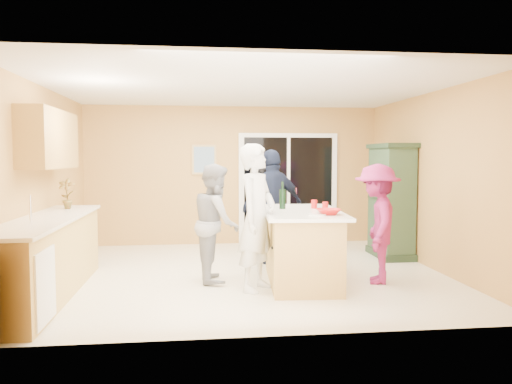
{
  "coord_description": "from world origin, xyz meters",
  "views": [
    {
      "loc": [
        -0.68,
        -6.93,
        1.64
      ],
      "look_at": [
        0.15,
        0.1,
        1.15
      ],
      "focal_mm": 35.0,
      "sensor_mm": 36.0,
      "label": 1
    }
  ],
  "objects": [
    {
      "name": "framed_picture",
      "position": [
        -0.55,
        2.48,
        1.6
      ],
      "size": [
        0.46,
        0.04,
        0.56
      ],
      "color": "tan",
      "rests_on": "wall_back"
    },
    {
      "name": "wall_front",
      "position": [
        0.0,
        -2.5,
        1.3
      ],
      "size": [
        5.5,
        0.1,
        2.6
      ],
      "primitive_type": "cube",
      "color": "#EABD60",
      "rests_on": "ground"
    },
    {
      "name": "woman_magenta",
      "position": [
        1.65,
        -0.69,
        0.78
      ],
      "size": [
        0.86,
        1.14,
        1.56
      ],
      "primitive_type": "imported",
      "rotation": [
        0.0,
        0.0,
        -1.88
      ],
      "color": "#962052",
      "rests_on": "floor"
    },
    {
      "name": "floor",
      "position": [
        0.0,
        0.0,
        0.0
      ],
      "size": [
        5.5,
        5.5,
        0.0
      ],
      "primitive_type": "plane",
      "color": "white",
      "rests_on": "ground"
    },
    {
      "name": "woman_grey",
      "position": [
        -0.44,
        -0.34,
        0.78
      ],
      "size": [
        0.62,
        0.78,
        1.56
      ],
      "primitive_type": "imported",
      "rotation": [
        0.0,
        0.0,
        1.62
      ],
      "color": "#9E9EA1",
      "rests_on": "floor"
    },
    {
      "name": "left_cabinet_run",
      "position": [
        -2.45,
        -1.05,
        0.46
      ],
      "size": [
        0.65,
        3.05,
        1.24
      ],
      "color": "tan",
      "rests_on": "floor"
    },
    {
      "name": "wall_left",
      "position": [
        -2.75,
        0.0,
        1.3
      ],
      "size": [
        0.1,
        5.0,
        2.6
      ],
      "primitive_type": "cube",
      "color": "#EABD60",
      "rests_on": "ground"
    },
    {
      "name": "tumbler_far",
      "position": [
        0.97,
        -0.62,
        1.01
      ],
      "size": [
        0.09,
        0.09,
        0.11
      ],
      "primitive_type": "cylinder",
      "rotation": [
        0.0,
        0.0,
        -0.16
      ],
      "color": "#B61514",
      "rests_on": "kitchen_island"
    },
    {
      "name": "tumbler_near",
      "position": [
        0.89,
        -0.36,
        1.01
      ],
      "size": [
        0.08,
        0.08,
        0.12
      ],
      "primitive_type": "cylinder",
      "rotation": [
        0.0,
        0.0,
        -0.01
      ],
      "color": "#B61514",
      "rests_on": "kitchen_island"
    },
    {
      "name": "sliding_door",
      "position": [
        1.05,
        2.46,
        1.05
      ],
      "size": [
        1.9,
        0.07,
        2.1
      ],
      "color": "white",
      "rests_on": "floor"
    },
    {
      "name": "upper_cabinets",
      "position": [
        -2.58,
        -0.2,
        1.88
      ],
      "size": [
        0.35,
        1.6,
        0.75
      ],
      "primitive_type": "cube",
      "color": "tan",
      "rests_on": "wall_left"
    },
    {
      "name": "white_plate",
      "position": [
        0.75,
        -1.12,
        0.96
      ],
      "size": [
        0.24,
        0.24,
        0.02
      ],
      "primitive_type": "cylinder",
      "rotation": [
        0.0,
        0.0,
        0.1
      ],
      "color": "silver",
      "rests_on": "kitchen_island"
    },
    {
      "name": "green_hutch",
      "position": [
        2.49,
        0.93,
        0.91
      ],
      "size": [
        0.54,
        1.02,
        1.87
      ],
      "color": "#1F3320",
      "rests_on": "floor"
    },
    {
      "name": "serving_bowl",
      "position": [
        0.89,
        -1.1,
        0.99
      ],
      "size": [
        0.29,
        0.29,
        0.07
      ],
      "primitive_type": "imported",
      "rotation": [
        0.0,
        0.0,
        -0.02
      ],
      "color": "#B61514",
      "rests_on": "kitchen_island"
    },
    {
      "name": "woman_navy",
      "position": [
        0.49,
        0.7,
        0.88
      ],
      "size": [
        1.12,
        0.79,
        1.77
      ],
      "primitive_type": "imported",
      "rotation": [
        0.0,
        0.0,
        3.53
      ],
      "color": "#1B233B",
      "rests_on": "floor"
    },
    {
      "name": "kitchen_island",
      "position": [
        0.67,
        -0.6,
        0.45
      ],
      "size": [
        1.12,
        1.88,
        0.95
      ],
      "rotation": [
        0.0,
        0.0,
        -0.08
      ],
      "color": "tan",
      "rests_on": "floor"
    },
    {
      "name": "ceiling",
      "position": [
        0.0,
        0.0,
        2.6
      ],
      "size": [
        5.5,
        5.0,
        0.1
      ],
      "primitive_type": "cube",
      "color": "silver",
      "rests_on": "wall_back"
    },
    {
      "name": "woman_white",
      "position": [
        0.05,
        -0.87,
        0.9
      ],
      "size": [
        0.72,
        0.79,
        1.81
      ],
      "primitive_type": "imported",
      "rotation": [
        0.0,
        0.0,
        1.0
      ],
      "color": "silver",
      "rests_on": "floor"
    },
    {
      "name": "wine_bottle",
      "position": [
        0.45,
        -0.38,
        1.1
      ],
      "size": [
        0.08,
        0.08,
        0.37
      ],
      "rotation": [
        0.0,
        0.0,
        0.05
      ],
      "color": "black",
      "rests_on": "kitchen_island"
    },
    {
      "name": "wall_back",
      "position": [
        0.0,
        2.5,
        1.3
      ],
      "size": [
        5.5,
        0.1,
        2.6
      ],
      "primitive_type": "cube",
      "color": "#EABD60",
      "rests_on": "ground"
    },
    {
      "name": "wall_right",
      "position": [
        2.75,
        0.0,
        1.3
      ],
      "size": [
        0.1,
        5.0,
        2.6
      ],
      "primitive_type": "cube",
      "color": "#EABD60",
      "rests_on": "ground"
    },
    {
      "name": "tulip_vase",
      "position": [
        -2.45,
        0.1,
        1.15
      ],
      "size": [
        0.24,
        0.18,
        0.42
      ],
      "primitive_type": "imported",
      "rotation": [
        0.0,
        0.0,
        -0.14
      ],
      "color": "#A12010",
      "rests_on": "left_cabinet_run"
    }
  ]
}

